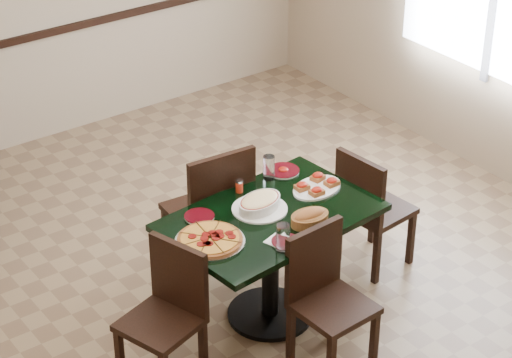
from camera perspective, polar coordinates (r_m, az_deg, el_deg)
floor at (r=6.47m, az=-0.92°, el=-6.65°), size 5.50×5.50×0.00m
room_shell at (r=7.68m, az=-2.19°, el=9.49°), size 5.50×5.50×5.50m
main_table at (r=5.97m, az=0.84°, el=-3.51°), size 1.32×0.92×0.75m
chair_far at (r=6.31m, az=-2.45°, el=-1.63°), size 0.49×0.49×0.99m
chair_near at (r=5.72m, az=3.95°, el=-6.43°), size 0.42×0.42×0.86m
chair_right at (r=6.52m, az=6.48°, el=-1.48°), size 0.44×0.44×0.86m
chair_left at (r=5.62m, az=-5.02°, el=-7.33°), size 0.49×0.49×0.84m
pepperoni_pizza at (r=5.62m, az=-2.65°, el=-3.48°), size 0.40×0.40×0.04m
lasagna_casserole at (r=5.89m, az=0.21°, el=-1.39°), size 0.34×0.33×0.09m
bread_basket at (r=5.78m, az=3.09°, el=-2.21°), size 0.25×0.18×0.10m
bruschetta_platter at (r=6.12m, az=3.50°, el=-0.38°), size 0.39×0.30×0.05m
side_plate_near at (r=5.62m, az=1.73°, el=-3.61°), size 0.17×0.17×0.02m
side_plate_far_r at (r=6.30m, az=1.57°, el=0.48°), size 0.21×0.21×0.03m
side_plate_far_l at (r=5.85m, az=-3.25°, el=-2.15°), size 0.18×0.18×0.02m
napkin_setting at (r=5.64m, az=1.59°, el=-3.53°), size 0.21×0.21×0.01m
water_glass_a at (r=6.19m, az=0.73°, el=0.66°), size 0.07×0.07×0.16m
water_glass_b at (r=5.52m, az=1.54°, el=-3.37°), size 0.08×0.08×0.17m
pepper_shaker at (r=6.07m, az=-0.96°, el=-0.39°), size 0.05×0.05×0.08m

